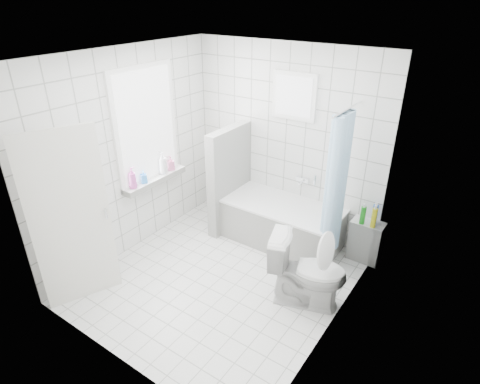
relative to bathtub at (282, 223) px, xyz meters
The scene contains 19 objects.
ground 1.18m from the bathtub, 100.77° to the right, with size 3.00×3.00×0.00m, color white.
ceiling 2.58m from the bathtub, 100.77° to the right, with size 3.00×3.00×0.00m, color white.
wall_back 1.10m from the bathtub, 119.71° to the left, with size 2.80×0.02×2.60m, color white.
wall_front 2.82m from the bathtub, 94.66° to the right, with size 2.80×0.02×2.60m, color white.
wall_left 2.21m from the bathtub, 145.12° to the right, with size 0.02×3.00×2.60m, color white.
wall_right 1.92m from the bathtub, 43.49° to the right, with size 0.02×3.00×2.60m, color white.
window_left 2.20m from the bathtub, 152.26° to the right, with size 0.01×0.90×1.40m, color white.
window_back 1.70m from the bathtub, 109.05° to the left, with size 0.50×0.01×0.50m, color white.
window_sill 1.82m from the bathtub, 151.57° to the right, with size 0.18×1.02×0.08m, color white.
door 2.69m from the bathtub, 120.28° to the right, with size 0.04×0.80×2.00m, color silver.
bathtub is the anchor object (origin of this frame).
partition_wall 0.97m from the bathtub, behind, with size 0.15×0.85×1.50m, color white.
tiled_ledge 1.11m from the bathtub, 13.28° to the left, with size 0.40×0.24×0.55m, color white.
toilet 1.23m from the bathtub, 47.99° to the right, with size 0.47×0.83×0.85m, color silver.
curtain_rod 1.86m from the bathtub, ahead, with size 0.02×0.02×0.80m, color silver.
shower_curtain 1.10m from the bathtub, 12.00° to the right, with size 0.14×0.48×1.78m, color #4897D3, non-canonical shape.
tub_faucet 0.66m from the bathtub, 73.38° to the left, with size 0.18×0.06×0.06m, color silver.
sill_bottles 1.89m from the bathtub, 150.82° to the right, with size 0.14×0.83×0.32m.
ledge_bottles 1.18m from the bathtub, 11.21° to the left, with size 0.20×0.18×0.26m.
Camera 1 is at (2.40, -3.06, 3.17)m, focal length 30.00 mm.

